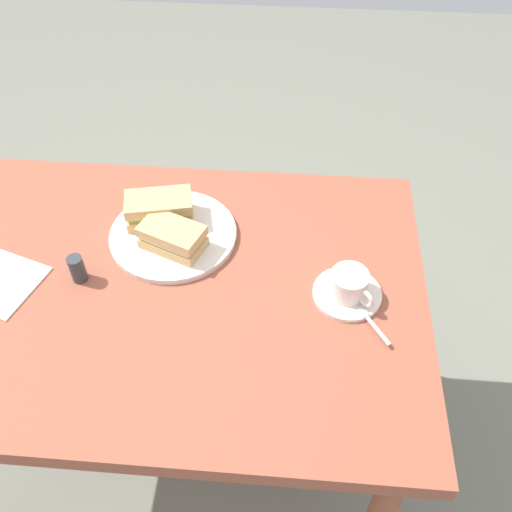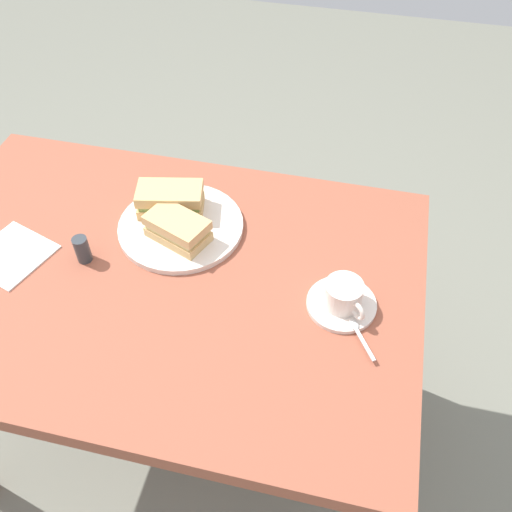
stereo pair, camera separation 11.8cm
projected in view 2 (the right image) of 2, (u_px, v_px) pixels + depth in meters
ground_plane at (188, 426)px, 1.72m from camera, size 6.00×6.00×0.00m
dining_table at (162, 297)px, 1.25m from camera, size 1.11×0.76×0.72m
sandwich_plate at (181, 226)px, 1.27m from camera, size 0.28×0.28×0.01m
sandwich_front at (178, 228)px, 1.22m from camera, size 0.15×0.12×0.06m
sandwich_back at (170, 199)px, 1.27m from camera, size 0.16×0.11×0.06m
coffee_saucer at (341, 306)px, 1.12m from camera, size 0.14×0.14×0.01m
coffee_cup at (344, 296)px, 1.09m from camera, size 0.09×0.09×0.05m
spoon at (358, 332)px, 1.07m from camera, size 0.06×0.09×0.01m
napkin at (11, 255)px, 1.22m from camera, size 0.19×0.19×0.00m
salt_shaker at (82, 250)px, 1.19m from camera, size 0.03×0.03×0.06m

